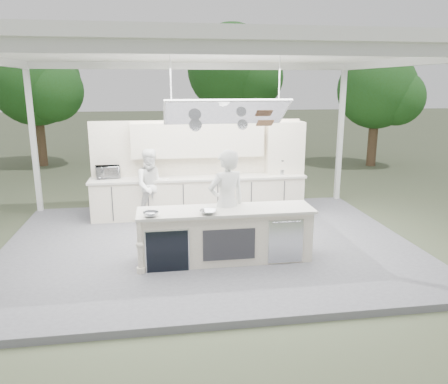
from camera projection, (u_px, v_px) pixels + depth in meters
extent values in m
plane|color=#434B33|center=(209.00, 248.00, 8.75)|extent=(90.00, 90.00, 0.00)
cube|color=slate|center=(209.00, 245.00, 8.74)|extent=(8.00, 6.00, 0.12)
cube|color=white|center=(340.00, 136.00, 11.66)|extent=(0.12, 0.12, 3.70)
cube|color=white|center=(33.00, 142.00, 10.51)|extent=(0.12, 0.12, 3.70)
cube|color=white|center=(207.00, 51.00, 7.84)|extent=(8.20, 6.20, 0.16)
cube|color=white|center=(236.00, 48.00, 5.09)|extent=(8.00, 0.12, 0.16)
cube|color=white|center=(194.00, 66.00, 10.65)|extent=(8.00, 0.12, 0.16)
cube|color=white|center=(407.00, 62.00, 8.45)|extent=(0.12, 6.00, 0.16)
cube|color=white|center=(226.00, 112.00, 7.25)|extent=(2.00, 0.71, 0.43)
cube|color=white|center=(226.00, 112.00, 7.25)|extent=(2.06, 0.76, 0.46)
cylinder|color=white|center=(171.00, 83.00, 7.00)|extent=(0.02, 0.02, 0.95)
cylinder|color=white|center=(279.00, 83.00, 7.27)|extent=(0.02, 0.02, 0.95)
cylinder|color=silver|center=(195.00, 125.00, 7.38)|extent=(0.22, 0.14, 0.21)
cylinder|color=silver|center=(242.00, 125.00, 7.45)|extent=(0.18, 0.12, 0.18)
cube|color=olive|center=(265.00, 123.00, 7.52)|extent=(0.28, 0.18, 0.12)
cube|color=white|center=(226.00, 236.00, 7.78)|extent=(3.00, 0.70, 0.90)
cube|color=beige|center=(226.00, 210.00, 7.67)|extent=(3.10, 0.78, 0.05)
cylinder|color=white|center=(140.00, 247.00, 7.22)|extent=(0.11, 0.11, 0.92)
cube|color=black|center=(167.00, 251.00, 7.31)|extent=(0.70, 0.04, 0.72)
cube|color=silver|center=(167.00, 251.00, 7.31)|extent=(0.74, 0.03, 0.72)
cube|color=#2C2C30|center=(229.00, 245.00, 7.45)|extent=(0.90, 0.02, 0.55)
cube|color=silver|center=(286.00, 241.00, 7.59)|extent=(0.62, 0.02, 0.78)
cube|color=white|center=(199.00, 197.00, 10.44)|extent=(5.00, 0.65, 0.90)
cube|color=beige|center=(199.00, 178.00, 10.32)|extent=(5.08, 0.72, 0.05)
cube|color=white|center=(198.00, 167.00, 10.56)|extent=(5.00, 0.10, 2.25)
cube|color=white|center=(198.00, 140.00, 10.27)|extent=(3.10, 0.38, 0.80)
cube|color=white|center=(284.00, 149.00, 10.59)|extent=(0.90, 0.45, 1.30)
cube|color=olive|center=(284.00, 149.00, 10.59)|extent=(0.84, 0.40, 0.03)
cylinder|color=silver|center=(281.00, 172.00, 10.58)|extent=(0.20, 0.20, 0.12)
cylinder|color=black|center=(281.00, 165.00, 10.54)|extent=(0.17, 0.17, 0.20)
cylinder|color=black|center=(295.00, 172.00, 10.63)|extent=(0.16, 0.16, 0.10)
cone|color=black|center=(295.00, 165.00, 10.59)|extent=(0.14, 0.14, 0.24)
cylinder|color=brown|center=(41.00, 139.00, 17.27)|extent=(0.36, 0.36, 2.10)
sphere|color=#215A22|center=(35.00, 81.00, 16.73)|extent=(3.40, 3.40, 3.40)
sphere|color=#215A22|center=(51.00, 90.00, 16.42)|extent=(2.38, 2.38, 2.38)
cylinder|color=brown|center=(231.00, 127.00, 20.33)|extent=(0.36, 0.36, 2.45)
sphere|color=#215A22|center=(232.00, 69.00, 19.69)|extent=(4.00, 4.00, 4.00)
sphere|color=#215A22|center=(252.00, 78.00, 19.33)|extent=(2.80, 2.80, 2.80)
cylinder|color=brown|center=(372.00, 142.00, 17.30)|extent=(0.36, 0.36, 1.92)
sphere|color=#215A22|center=(377.00, 90.00, 16.81)|extent=(3.00, 3.00, 3.00)
sphere|color=#215A22|center=(397.00, 98.00, 16.54)|extent=(2.10, 2.10, 2.10)
imported|color=white|center=(227.00, 204.00, 7.85)|extent=(0.84, 0.68, 1.97)
imported|color=white|center=(152.00, 186.00, 9.84)|extent=(0.92, 0.77, 1.69)
imported|color=#B7B9BE|center=(108.00, 172.00, 10.14)|extent=(0.60, 0.46, 0.30)
imported|color=#B1B4B8|center=(208.00, 212.00, 7.36)|extent=(0.37, 0.37, 0.07)
imported|color=#ADB0B4|center=(151.00, 214.00, 7.22)|extent=(0.29, 0.29, 0.08)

